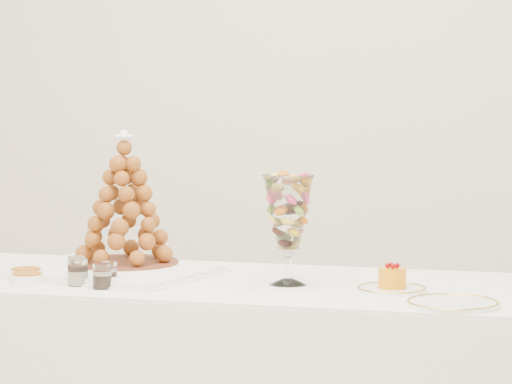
# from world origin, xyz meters

# --- Properties ---
(lace_tray) EXTENTS (0.68, 0.59, 0.02)m
(lace_tray) POSITION_xyz_m (-0.40, 0.39, 0.69)
(lace_tray) COLOR white
(lace_tray) RESTS_ON buffet_table
(macaron_vase) EXTENTS (0.14, 0.14, 0.31)m
(macaron_vase) POSITION_xyz_m (0.17, 0.32, 0.89)
(macaron_vase) COLOR white
(macaron_vase) RESTS_ON buffet_table
(cake_plate) EXTENTS (0.20, 0.20, 0.01)m
(cake_plate) POSITION_xyz_m (0.47, 0.27, 0.69)
(cake_plate) COLOR white
(cake_plate) RESTS_ON buffet_table
(spare_plate) EXTENTS (0.25, 0.25, 0.01)m
(spare_plate) POSITION_xyz_m (0.65, 0.08, 0.69)
(spare_plate) COLOR white
(spare_plate) RESTS_ON buffet_table
(verrine_a) EXTENTS (0.06, 0.06, 0.07)m
(verrine_a) POSITION_xyz_m (-0.46, 0.27, 0.72)
(verrine_a) COLOR white
(verrine_a) RESTS_ON buffet_table
(verrine_b) EXTENTS (0.06, 0.06, 0.07)m
(verrine_b) POSITION_xyz_m (-0.42, 0.18, 0.72)
(verrine_b) COLOR white
(verrine_b) RESTS_ON buffet_table
(verrine_c) EXTENTS (0.05, 0.05, 0.06)m
(verrine_c) POSITION_xyz_m (-0.35, 0.23, 0.71)
(verrine_c) COLOR white
(verrine_c) RESTS_ON buffet_table
(verrine_d) EXTENTS (0.07, 0.07, 0.08)m
(verrine_d) POSITION_xyz_m (-0.42, 0.17, 0.72)
(verrine_d) COLOR white
(verrine_d) RESTS_ON buffet_table
(verrine_e) EXTENTS (0.05, 0.05, 0.07)m
(verrine_e) POSITION_xyz_m (-0.33, 0.14, 0.72)
(verrine_e) COLOR white
(verrine_e) RESTS_ON buffet_table
(ramekin_back) EXTENTS (0.10, 0.10, 0.03)m
(ramekin_back) POSITION_xyz_m (-0.60, 0.24, 0.70)
(ramekin_back) COLOR white
(ramekin_back) RESTS_ON buffet_table
(ramekin_front) EXTENTS (0.09, 0.09, 0.03)m
(ramekin_front) POSITION_xyz_m (-0.57, 0.16, 0.70)
(ramekin_front) COLOR white
(ramekin_front) RESTS_ON buffet_table
(croquembouche) EXTENTS (0.33, 0.33, 0.41)m
(croquembouche) POSITION_xyz_m (-0.38, 0.49, 0.90)
(croquembouche) COLOR brown
(croquembouche) RESTS_ON lace_tray
(mousse_cake) EXTENTS (0.08, 0.08, 0.07)m
(mousse_cake) POSITION_xyz_m (0.47, 0.27, 0.72)
(mousse_cake) COLOR orange
(mousse_cake) RESTS_ON cake_plate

